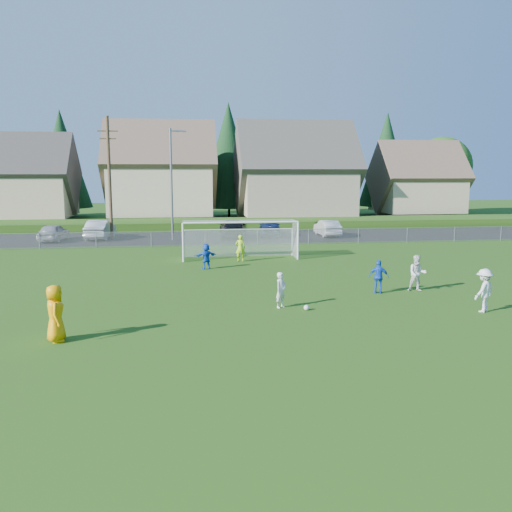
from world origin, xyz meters
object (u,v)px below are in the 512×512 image
object	(u,v)px
player_blue_b	(206,256)
car_f	(327,228)
car_e	(270,228)
car_b	(101,229)
player_white_b	(417,273)
player_white_c	(484,290)
soccer_goal	(240,233)
car_a	(54,232)
soccer_ball	(306,308)
player_blue_a	(379,277)
player_white_a	(281,290)
car_d	(233,229)
goalkeeper	(240,248)
referee	(55,313)

from	to	relation	value
player_blue_b	car_f	world-z (taller)	player_blue_b
car_e	car_b	bearing A→B (deg)	4.78
player_white_b	player_blue_b	bearing A→B (deg)	158.69
player_white_c	car_b	distance (m)	32.60
car_e	soccer_goal	world-z (taller)	soccer_goal
car_a	car_b	distance (m)	3.71
player_white_c	car_b	bearing A→B (deg)	-86.04
soccer_ball	player_blue_a	world-z (taller)	player_blue_a
soccer_ball	player_blue_b	bearing A→B (deg)	110.16
player_blue_a	player_white_a	bearing A→B (deg)	41.01
car_a	car_f	size ratio (longest dim) A/B	0.97
player_white_b	car_b	bearing A→B (deg)	143.65
car_f	car_d	bearing A→B (deg)	0.38
car_a	player_blue_b	bearing A→B (deg)	135.15
player_white_c	car_e	world-z (taller)	player_white_c
goalkeeper	soccer_goal	size ratio (longest dim) A/B	0.23
soccer_ball	player_blue_a	bearing A→B (deg)	32.99
player_blue_b	car_b	size ratio (longest dim) A/B	0.31
referee	car_a	distance (m)	27.86
soccer_ball	referee	distance (m)	9.69
referee	car_a	bearing A→B (deg)	1.76
referee	player_blue_a	xyz separation A→B (m)	(13.24, 5.51, -0.18)
player_white_b	car_d	distance (m)	22.80
goalkeeper	car_b	distance (m)	16.65
player_white_b	soccer_goal	xyz separation A→B (m)	(-7.32, 10.85, 0.76)
player_white_b	goalkeeper	bearing A→B (deg)	142.96
player_blue_b	car_f	size ratio (longest dim) A/B	0.35
soccer_ball	car_a	distance (m)	28.75
goalkeeper	car_f	world-z (taller)	goalkeeper
player_blue_b	car_e	bearing A→B (deg)	-135.77
player_white_a	car_b	bearing A→B (deg)	70.27
player_white_a	player_blue_a	world-z (taller)	player_blue_a
car_b	car_e	world-z (taller)	car_b
player_white_b	car_e	world-z (taller)	player_white_b
player_blue_b	car_a	world-z (taller)	player_blue_b
car_d	car_f	size ratio (longest dim) A/B	1.25
goalkeeper	car_b	bearing A→B (deg)	-43.48
player_white_b	car_a	bearing A→B (deg)	150.22
car_d	goalkeeper	bearing A→B (deg)	90.04
player_blue_a	car_b	size ratio (longest dim) A/B	0.33
referee	player_white_c	distance (m)	16.34
referee	car_e	distance (m)	30.47
player_blue_b	soccer_goal	size ratio (longest dim) A/B	0.20
player_white_a	referee	bearing A→B (deg)	159.41
player_blue_b	car_a	size ratio (longest dim) A/B	0.36
player_white_a	car_d	size ratio (longest dim) A/B	0.28
soccer_goal	player_white_c	bearing A→B (deg)	-60.57
goalkeeper	car_a	bearing A→B (deg)	-32.61
player_blue_a	car_d	distance (m)	22.49
car_e	car_f	size ratio (longest dim) A/B	1.04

